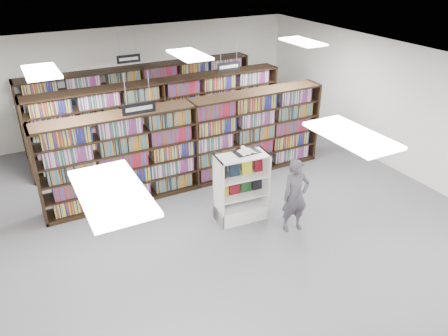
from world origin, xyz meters
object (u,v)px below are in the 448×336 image
shopper (295,196)px  endcap_display (240,197)px  open_book (246,151)px  bookshelf_row_near (193,145)px

shopper → endcap_display: bearing=140.2°
open_book → endcap_display: bearing=-168.9°
endcap_display → open_book: open_book is taller
bookshelf_row_near → shopper: bookshelf_row_near is taller
bookshelf_row_near → open_book: 1.90m
open_book → shopper: size_ratio=0.34×
bookshelf_row_near → endcap_display: size_ratio=4.66×
endcap_display → open_book: bearing=16.3°
bookshelf_row_near → shopper: bearing=-69.0°
bookshelf_row_near → open_book: bookshelf_row_near is taller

